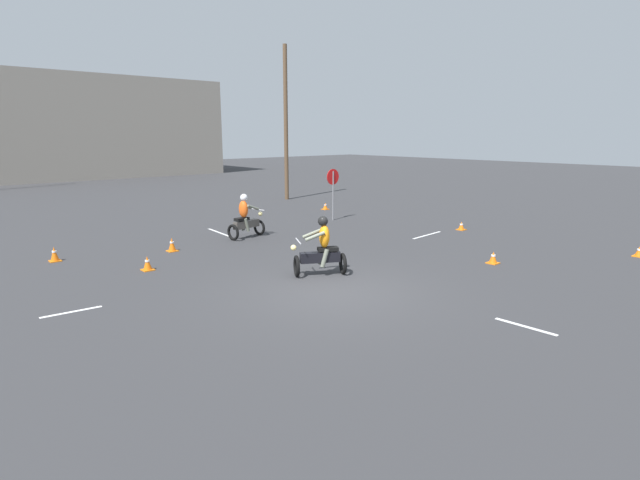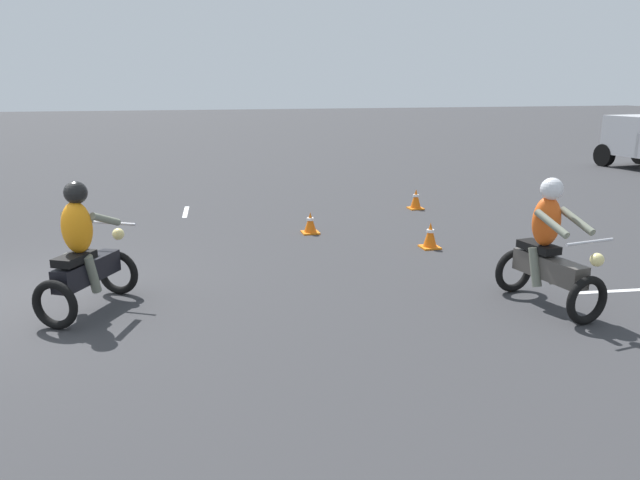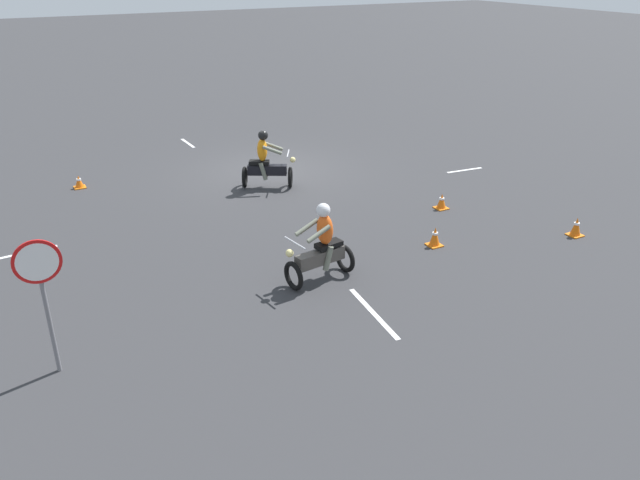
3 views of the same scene
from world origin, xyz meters
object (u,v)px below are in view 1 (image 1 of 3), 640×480
Objects in this scene: motorcycle_rider_foreground at (321,250)px; stop_sign at (333,184)px; traffic_cone_near_right at (172,245)px; motorcycle_rider_background at (245,219)px; traffic_cone_far_right at (54,254)px; traffic_cone_far_left at (325,206)px; traffic_cone_mid_left at (493,258)px; utility_pole_near at (286,124)px; traffic_cone_far_center at (639,252)px; traffic_cone_mid_center at (461,226)px; traffic_cone_near_left at (147,264)px.

stop_sign reaches higher than motorcycle_rider_foreground.
motorcycle_rider_background is at bearing 4.38° from traffic_cone_near_right.
stop_sign reaches higher than motorcycle_rider_background.
motorcycle_rider_foreground is at bearing -52.12° from traffic_cone_far_right.
traffic_cone_far_left is at bearing 107.01° from motorcycle_rider_background.
traffic_cone_mid_left is at bearing -100.55° from stop_sign.
traffic_cone_mid_left is 1.07× the size of traffic_cone_far_left.
utility_pole_near reaches higher than traffic_cone_near_right.
motorcycle_rider_foreground is at bearing -124.37° from utility_pole_near.
traffic_cone_mid_left is at bearing 148.52° from traffic_cone_far_center.
traffic_cone_far_center is (0.33, -6.29, -0.00)m from traffic_cone_mid_center.
stop_sign is 6.84× the size of traffic_cone_mid_center.
traffic_cone_near_right is 1.35× the size of traffic_cone_mid_center.
stop_sign is at bearing -125.94° from traffic_cone_far_left.
traffic_cone_far_right reaches higher than traffic_cone_near_left.
stop_sign reaches higher than traffic_cone_near_right.
traffic_cone_far_right is at bearing -106.47° from motorcycle_rider_background.
traffic_cone_far_center is 19.19m from utility_pole_near.
traffic_cone_far_right is (-6.34, 0.88, -0.51)m from motorcycle_rider_background.
traffic_cone_far_right is at bearing 140.52° from traffic_cone_far_center.
motorcycle_rider_foreground is 0.19× the size of utility_pole_near.
traffic_cone_mid_center is (7.44, -4.46, -0.56)m from motorcycle_rider_background.
traffic_cone_far_center is at bearing -90.11° from motorcycle_rider_foreground.
utility_pole_near reaches higher than traffic_cone_mid_center.
motorcycle_rider_foreground is 5.75m from traffic_cone_near_right.
traffic_cone_near_right is at bearing -143.63° from utility_pole_near.
motorcycle_rider_background is 5.28m from stop_sign.
traffic_cone_far_left is (7.04, 3.37, -0.56)m from motorcycle_rider_background.
stop_sign is 11.89m from traffic_cone_far_center.
motorcycle_rider_foreground is at bearing -71.64° from traffic_cone_near_right.
motorcycle_rider_background reaches higher than traffic_cone_far_center.
traffic_cone_near_right is 1.37× the size of traffic_cone_far_center.
traffic_cone_mid_left is at bearing -50.35° from traffic_cone_near_right.
traffic_cone_far_left is (8.29, 9.05, -0.56)m from motorcycle_rider_foreground.
motorcycle_rider_background is 11.92m from utility_pole_near.
traffic_cone_far_right reaches higher than traffic_cone_mid_left.
traffic_cone_mid_left is (-1.66, -8.89, -1.46)m from stop_sign.
traffic_cone_mid_left reaches higher than traffic_cone_far_left.
motorcycle_rider_background reaches higher than traffic_cone_near_right.
motorcycle_rider_background reaches higher than traffic_cone_mid_center.
traffic_cone_near_left is 1.22× the size of traffic_cone_mid_center.
traffic_cone_near_right is 10.72m from traffic_cone_far_left.
traffic_cone_near_right is 3.47m from traffic_cone_far_right.
utility_pole_near reaches higher than stop_sign.
motorcycle_rider_foreground is 4.94× the size of traffic_cone_mid_center.
traffic_cone_far_left is at bearing 92.93° from traffic_cone_far_center.
motorcycle_rider_background is at bearing -7.87° from traffic_cone_far_right.
motorcycle_rider_background is 4.86× the size of traffic_cone_far_left.
motorcycle_rider_foreground reaches higher than traffic_cone_near_right.
traffic_cone_mid_center is at bearing -87.11° from traffic_cone_far_left.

